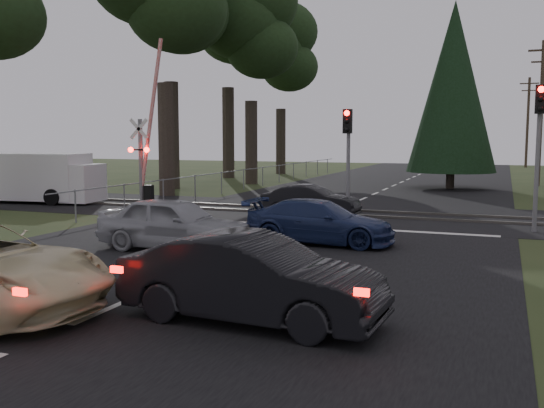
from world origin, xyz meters
The scene contains 21 objects.
ground centered at (0.00, 0.00, 0.00)m, with size 120.00×120.00×0.00m, color #293819.
road centered at (0.00, 10.00, 0.01)m, with size 14.00×100.00×0.01m, color black.
rail_corridor centered at (0.00, 12.00, 0.01)m, with size 120.00×8.00×0.01m, color black.
stop_line centered at (0.00, 8.20, 0.01)m, with size 13.00×0.35×0.00m, color silver.
rail_near centered at (0.00, 11.20, 0.05)m, with size 120.00×0.12×0.10m, color #59544C.
rail_far centered at (0.00, 12.80, 0.05)m, with size 120.00×0.12×0.10m, color #59544C.
crossing_signal centered at (-7.27, 9.79, 2.06)m, with size 1.62×0.38×6.96m.
traffic_signal_right centered at (7.55, 9.47, 3.31)m, with size 0.68×0.48×4.70m.
traffic_signal_center centered at (1.00, 10.68, 2.81)m, with size 0.32×0.48×4.10m.
utility_pole_mid centered at (8.50, 30.00, 4.73)m, with size 1.80×0.26×9.00m.
utility_pole_far centered at (8.50, 55.00, 4.73)m, with size 1.80×0.26×9.00m.
euc_tree_c centered at (-9.00, 25.00, 9.51)m, with size 6.00×6.00×13.20m.
euc_tree_d centered at (-13.00, 30.00, 11.91)m, with size 7.50×7.50×16.50m.
euc_tree_e centered at (-11.00, 36.00, 9.51)m, with size 6.00×6.00×13.20m.
conifer_tree centered at (3.50, 26.00, 5.99)m, with size 5.20×5.20×11.00m.
fence_left centered at (-7.80, 22.50, 0.00)m, with size 0.10×36.00×1.20m, color slate, non-canonical shape.
dark_hatchback centered at (2.70, -2.55, 0.73)m, with size 1.54×4.43×1.46m, color black.
silver_car centered at (-1.81, 2.66, 0.73)m, with size 1.71×4.26×1.45m, color #95979D.
blue_sedan centered at (1.59, 5.09, 0.63)m, with size 1.76×4.33×1.26m, color navy.
dark_car_far centered at (-0.38, 10.53, 0.61)m, with size 1.30×3.73×1.23m, color black.
white_van centered at (-13.79, 10.97, 1.17)m, with size 6.12×2.86×2.31m.
Camera 1 is at (6.53, -11.59, 3.07)m, focal length 40.00 mm.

